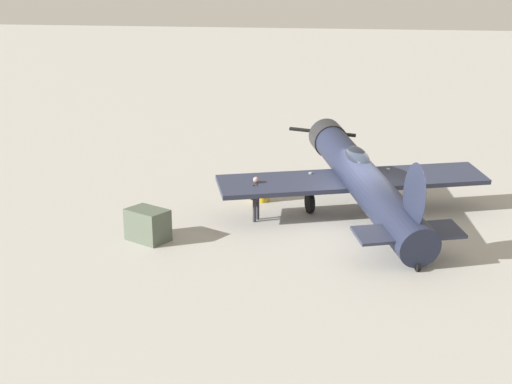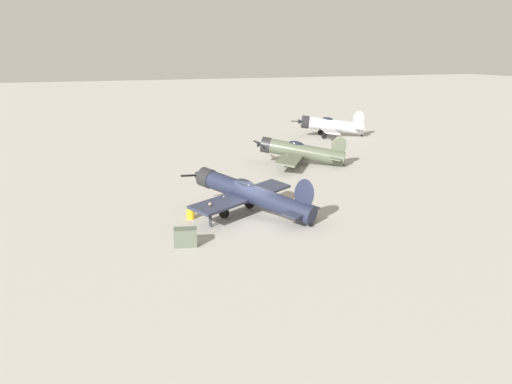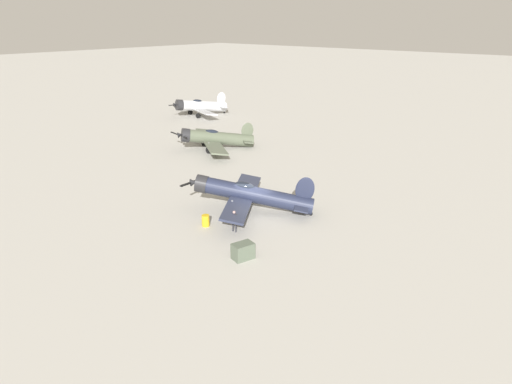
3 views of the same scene
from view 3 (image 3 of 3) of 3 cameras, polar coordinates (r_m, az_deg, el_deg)
ground_plane at (r=37.94m, az=0.00°, el=-2.55°), size 400.00×400.00×0.00m
airplane_foreground at (r=37.41m, az=-0.75°, el=-0.26°), size 9.63×9.22×3.35m
airplane_mid_apron at (r=56.36m, az=-5.07°, el=6.60°), size 9.33×11.25×3.16m
airplane_far_line at (r=76.81m, az=-6.95°, el=10.43°), size 9.93×12.11×3.60m
ground_crew_mechanic at (r=34.27m, az=-2.69°, el=-3.35°), size 0.25×0.65×1.67m
equipment_crate at (r=30.73m, az=-1.61°, el=-7.26°), size 1.58×1.25×1.09m
fuel_drum at (r=35.60m, az=-6.20°, el=-3.50°), size 0.62×0.62×0.89m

